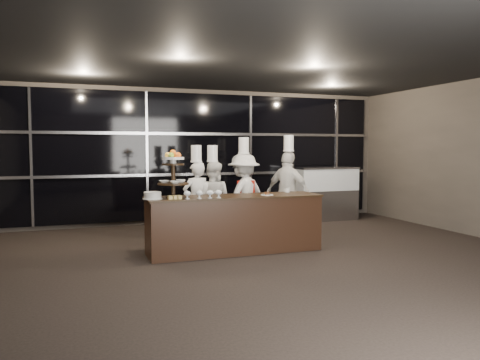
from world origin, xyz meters
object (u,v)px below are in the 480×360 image
object	(u,v)px
display_case	(325,191)
chef_a	(197,199)
chef_c	(244,195)
chef_d	(288,193)
buffet_counter	(235,224)
chef_b	(213,199)
display_stand	(173,171)
layer_cake	(153,196)

from	to	relation	value
display_case	chef_a	size ratio (longest dim) A/B	0.84
chef_a	chef_c	size ratio (longest dim) A/B	0.92
chef_c	chef_d	xyz separation A→B (m)	(0.88, -0.09, 0.03)
chef_c	buffet_counter	bearing A→B (deg)	-117.09
display_case	chef_b	xyz separation A→B (m)	(-3.12, -1.29, 0.05)
display_stand	buffet_counter	bearing A→B (deg)	0.01
chef_a	buffet_counter	bearing A→B (deg)	-72.60
layer_cake	chef_b	xyz separation A→B (m)	(1.31, 1.26, -0.24)
display_case	chef_b	size ratio (longest dim) A/B	0.84
buffet_counter	chef_c	bearing A→B (deg)	62.91
chef_b	chef_c	world-z (taller)	chef_c
display_case	chef_d	bearing A→B (deg)	-138.03
display_stand	layer_cake	xyz separation A→B (m)	(-0.33, -0.05, -0.37)
chef_d	chef_b	bearing A→B (deg)	171.56
layer_cake	chef_d	world-z (taller)	chef_d
display_case	chef_c	world-z (taller)	chef_c
buffet_counter	display_stand	world-z (taller)	display_stand
display_stand	chef_b	bearing A→B (deg)	50.91
chef_c	chef_d	bearing A→B (deg)	-5.64
buffet_counter	display_stand	size ratio (longest dim) A/B	3.81
layer_cake	chef_d	distance (m)	2.96
layer_cake	display_case	bearing A→B (deg)	29.92
display_stand	chef_c	world-z (taller)	chef_c
display_stand	chef_d	xyz separation A→B (m)	(2.44, 1.00, -0.51)
buffet_counter	chef_a	bearing A→B (deg)	107.40
buffet_counter	chef_b	bearing A→B (deg)	90.74
buffet_counter	display_stand	distance (m)	1.33
buffet_counter	display_case	xyz separation A→B (m)	(3.11, 2.50, 0.22)
buffet_counter	chef_b	size ratio (longest dim) A/B	1.63
buffet_counter	display_stand	xyz separation A→B (m)	(-1.00, -0.00, 0.87)
display_stand	chef_b	distance (m)	1.67
layer_cake	chef_a	xyz separation A→B (m)	(0.98, 1.16, -0.22)
chef_b	chef_d	distance (m)	1.47
chef_b	chef_c	distance (m)	0.59
layer_cake	display_stand	bearing A→B (deg)	8.69
display_stand	chef_c	xyz separation A→B (m)	(1.55, 1.08, -0.53)
layer_cake	chef_a	bearing A→B (deg)	49.93
buffet_counter	layer_cake	bearing A→B (deg)	-177.84
display_case	buffet_counter	bearing A→B (deg)	-141.17
display_stand	chef_c	distance (m)	1.97
display_case	chef_c	distance (m)	2.92
chef_d	chef_c	bearing A→B (deg)	174.36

